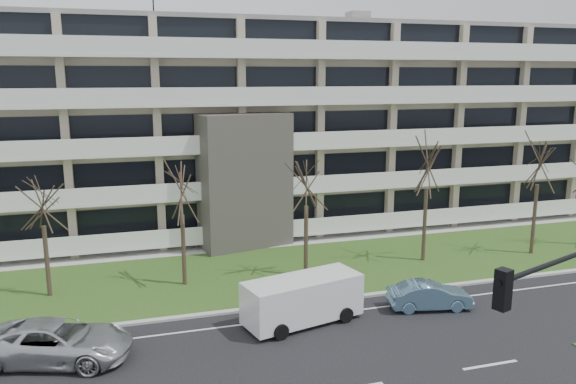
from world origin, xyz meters
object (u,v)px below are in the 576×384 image
object	(u,v)px
blue_sedan	(430,296)
silver_pickup	(57,342)
white_van	(304,296)
traffic_signal	(567,317)

from	to	relation	value
blue_sedan	silver_pickup	bearing A→B (deg)	102.07
white_van	blue_sedan	bearing A→B (deg)	-16.36
silver_pickup	traffic_signal	world-z (taller)	traffic_signal
white_van	traffic_signal	distance (m)	12.25
blue_sedan	white_van	size ratio (longest dim) A/B	0.69
silver_pickup	traffic_signal	distance (m)	18.86
blue_sedan	traffic_signal	world-z (taller)	traffic_signal
silver_pickup	blue_sedan	world-z (taller)	silver_pickup
blue_sedan	traffic_signal	xyz separation A→B (m)	(-1.84, -10.61, 3.69)
traffic_signal	silver_pickup	bearing A→B (deg)	126.33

